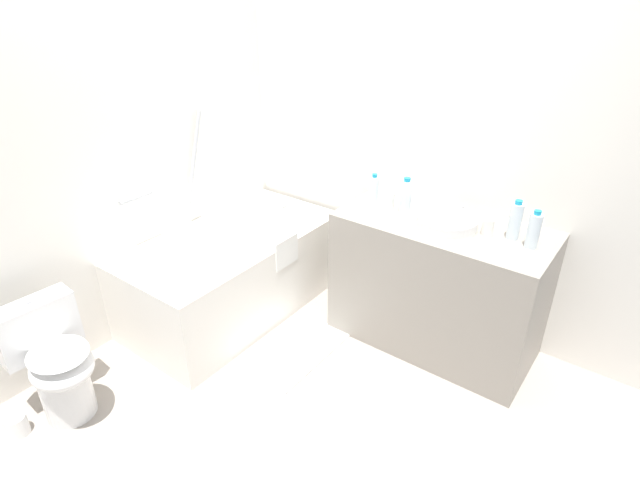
# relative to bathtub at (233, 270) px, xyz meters

# --- Properties ---
(ground_plane) EXTENTS (3.83, 3.83, 0.00)m
(ground_plane) POSITION_rel_bathtub_xyz_m (-0.61, -0.96, -0.31)
(ground_plane) COLOR #9E9389
(wall_back_tiled) EXTENTS (3.23, 0.10, 2.52)m
(wall_back_tiled) POSITION_rel_bathtub_xyz_m (-0.61, 0.44, 0.95)
(wall_back_tiled) COLOR white
(wall_back_tiled) RESTS_ON ground_plane
(wall_right_mirror) EXTENTS (0.10, 3.12, 2.52)m
(wall_right_mirror) POSITION_rel_bathtub_xyz_m (0.85, -0.96, 0.95)
(wall_right_mirror) COLOR white
(wall_right_mirror) RESTS_ON ground_plane
(bathtub) EXTENTS (1.52, 0.79, 1.34)m
(bathtub) POSITION_rel_bathtub_xyz_m (0.00, 0.00, 0.00)
(bathtub) COLOR white
(bathtub) RESTS_ON ground_plane
(toilet) EXTENTS (0.41, 0.48, 0.67)m
(toilet) POSITION_rel_bathtub_xyz_m (-1.26, 0.04, 0.02)
(toilet) COLOR white
(toilet) RESTS_ON ground_plane
(vanity_counter) EXTENTS (0.60, 1.25, 0.85)m
(vanity_counter) POSITION_rel_bathtub_xyz_m (0.50, -1.30, 0.12)
(vanity_counter) COLOR gray
(vanity_counter) RESTS_ON ground_plane
(sink_basin) EXTENTS (0.35, 0.35, 0.06)m
(sink_basin) POSITION_rel_bathtub_xyz_m (0.48, -1.32, 0.57)
(sink_basin) COLOR white
(sink_basin) RESTS_ON vanity_counter
(sink_faucet) EXTENTS (0.12, 0.15, 0.06)m
(sink_faucet) POSITION_rel_bathtub_xyz_m (0.68, -1.32, 0.57)
(sink_faucet) COLOR #A2A2A7
(sink_faucet) RESTS_ON vanity_counter
(water_bottle_0) EXTENTS (0.06, 0.06, 0.19)m
(water_bottle_0) POSITION_rel_bathtub_xyz_m (0.53, -0.80, 0.63)
(water_bottle_0) COLOR silver
(water_bottle_0) RESTS_ON vanity_counter
(water_bottle_1) EXTENTS (0.07, 0.07, 0.21)m
(water_bottle_1) POSITION_rel_bathtub_xyz_m (0.51, -1.79, 0.64)
(water_bottle_1) COLOR silver
(water_bottle_1) RESTS_ON vanity_counter
(water_bottle_2) EXTENTS (0.07, 0.07, 0.23)m
(water_bottle_2) POSITION_rel_bathtub_xyz_m (0.56, -1.68, 0.65)
(water_bottle_2) COLOR silver
(water_bottle_2) RESTS_ON vanity_counter
(water_bottle_3) EXTENTS (0.07, 0.07, 0.22)m
(water_bottle_3) POSITION_rel_bathtub_xyz_m (0.52, -1.03, 0.64)
(water_bottle_3) COLOR silver
(water_bottle_3) RESTS_ON vanity_counter
(drinking_glass_0) EXTENTS (0.06, 0.06, 0.10)m
(drinking_glass_0) POSITION_rel_bathtub_xyz_m (0.51, -1.55, 0.59)
(drinking_glass_0) COLOR white
(drinking_glass_0) RESTS_ON vanity_counter
(drinking_glass_1) EXTENTS (0.07, 0.07, 0.10)m
(drinking_glass_1) POSITION_rel_bathtub_xyz_m (0.51, -0.92, 0.59)
(drinking_glass_1) COLOR white
(drinking_glass_1) RESTS_ON vanity_counter
(bath_mat) EXTENTS (0.67, 0.42, 0.01)m
(bath_mat) POSITION_rel_bathtub_xyz_m (-0.12, -0.64, -0.31)
(bath_mat) COLOR white
(bath_mat) RESTS_ON ground_plane
(toilet_paper_roll) EXTENTS (0.11, 0.11, 0.12)m
(toilet_paper_roll) POSITION_rel_bathtub_xyz_m (-1.51, 0.10, -0.25)
(toilet_paper_roll) COLOR white
(toilet_paper_roll) RESTS_ON ground_plane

